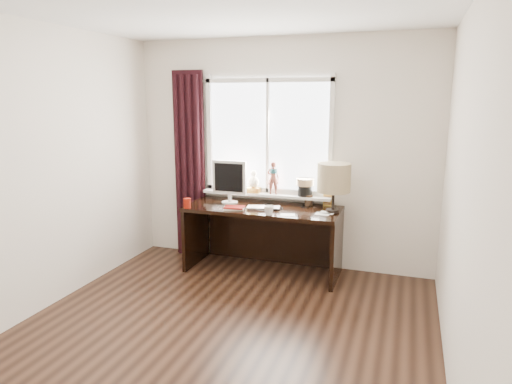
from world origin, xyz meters
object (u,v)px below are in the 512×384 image
(red_cup, at_px, (187,203))
(table_lamp, at_px, (334,178))
(laptop, at_px, (264,208))
(monitor, at_px, (229,179))
(desk, at_px, (265,226))
(mug, at_px, (269,210))

(red_cup, bearing_deg, table_lamp, 12.13)
(laptop, distance_m, monitor, 0.55)
(red_cup, xyz_separation_m, desk, (0.77, 0.40, -0.30))
(mug, xyz_separation_m, red_cup, (-0.94, 0.00, 0.00))
(monitor, bearing_deg, desk, 4.35)
(laptop, bearing_deg, red_cup, -175.49)
(monitor, bearing_deg, laptop, -17.38)
(desk, bearing_deg, red_cup, -152.86)
(red_cup, relative_size, desk, 0.06)
(mug, xyz_separation_m, monitor, (-0.58, 0.36, 0.23))
(laptop, relative_size, mug, 3.46)
(desk, distance_m, table_lamp, 0.98)
(monitor, xyz_separation_m, table_lamp, (1.19, -0.03, 0.09))
(laptop, xyz_separation_m, table_lamp, (0.73, 0.11, 0.35))
(table_lamp, bearing_deg, laptop, -171.46)
(mug, height_order, table_lamp, table_lamp)
(desk, height_order, table_lamp, table_lamp)
(laptop, bearing_deg, table_lamp, -2.23)
(red_cup, distance_m, desk, 0.92)
(mug, relative_size, desk, 0.06)
(red_cup, height_order, table_lamp, table_lamp)
(desk, height_order, monitor, monitor)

